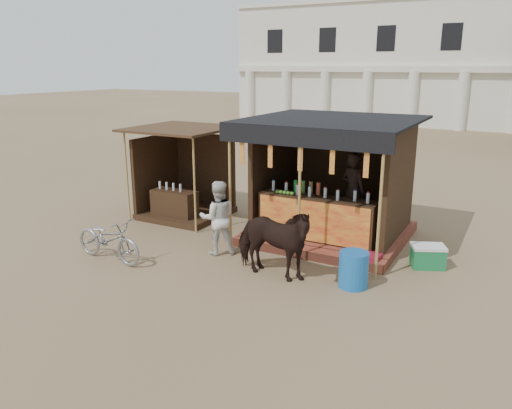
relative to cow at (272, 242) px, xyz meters
name	(u,v)px	position (x,y,z in m)	size (l,w,h in m)	color
ground	(215,281)	(-0.86, -0.66, -0.72)	(120.00, 120.00, 0.00)	#846B4C
main_stall	(332,195)	(0.17, 2.70, 0.31)	(3.60, 3.61, 2.78)	#974631
secondary_stall	(181,184)	(-4.03, 2.58, 0.13)	(2.40, 2.40, 2.38)	#342313
cow	(272,242)	(0.00, 0.00, 0.00)	(0.78, 1.70, 1.44)	black
motorbike	(108,239)	(-3.35, -0.82, -0.26)	(0.61, 1.75, 0.92)	gray
bystander	(218,218)	(-1.59, 0.59, 0.08)	(0.77, 0.60, 1.59)	silver
blue_barrel	(353,270)	(1.48, 0.34, -0.39)	(0.53, 0.53, 0.67)	#1760B0
red_crate	(370,261)	(1.51, 1.34, -0.58)	(0.36, 0.38, 0.29)	maroon
cooler	(428,256)	(2.50, 1.94, -0.49)	(0.76, 0.67, 0.46)	#1A7640
background_building	(426,65)	(-2.86, 29.29, 3.26)	(26.00, 7.45, 8.18)	silver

